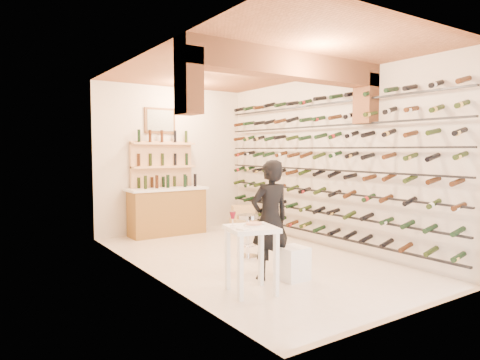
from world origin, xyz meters
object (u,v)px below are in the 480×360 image
Objects in this scene: white_stool at (293,263)px; person at (270,220)px; back_counter at (167,210)px; chrome_barstool at (248,233)px; crate_lower at (243,225)px; wine_rack at (318,164)px; tasting_table at (251,238)px.

person reaches higher than white_stool.
back_counter is 3.68× the size of white_stool.
person reaches higher than chrome_barstool.
person is at bearing -110.07° from chrome_barstool.
back_counter is 1.70m from crate_lower.
chrome_barstool is at bearing 82.29° from white_stool.
tasting_table is (-2.52, -1.42, -0.85)m from wine_rack.
back_counter is 2.59m from chrome_barstool.
chrome_barstool is (0.31, -2.57, -0.11)m from back_counter.
white_stool is (0.81, 0.13, -0.47)m from tasting_table.
chrome_barstool is (-1.52, 0.08, -1.13)m from wine_rack.
back_counter is at bearing 124.66° from wine_rack.
wine_rack is 5.52× the size of tasting_table.
crate_lower is (1.21, 1.92, -0.27)m from chrome_barstool.
white_stool is 1.39m from chrome_barstool.
person is (-0.24, 0.22, 0.61)m from white_stool.
crate_lower is (1.63, 3.07, -0.69)m from person.
back_counter is 3.95m from white_stool.
back_counter is 4.13m from tasting_table.
white_stool is 0.64× the size of chrome_barstool.
white_stool is at bearing -113.09° from crate_lower.
person is (-0.11, -3.72, 0.31)m from back_counter.
white_stool is at bearing -88.21° from back_counter.
crate_lower is at bearing 66.91° from white_stool.
wine_rack is at bearing -55.34° from back_counter.
crate_lower is at bearing -115.34° from person.
wine_rack is 2.51m from white_stool.
white_stool is (0.12, -3.94, -0.30)m from back_counter.
back_counter is 3.73m from person.
tasting_table is at bearing -123.55° from chrome_barstool.
back_counter is at bearing -89.01° from person.
tasting_table reaches higher than crate_lower.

